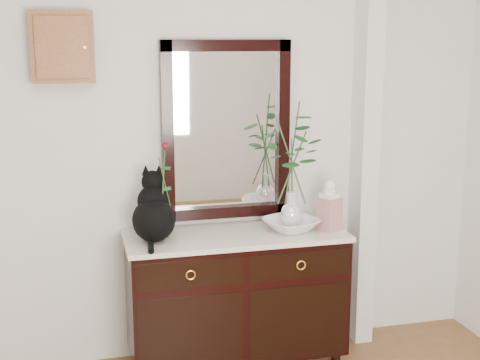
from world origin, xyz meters
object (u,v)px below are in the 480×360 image
object	(u,v)px
cat	(153,206)
lotus_bowl	(291,225)
ginger_jar	(329,204)
sideboard	(236,292)

from	to	relation	value
cat	lotus_bowl	bearing A→B (deg)	4.51
cat	lotus_bowl	distance (m)	0.84
cat	ginger_jar	distance (m)	1.06
lotus_bowl	sideboard	bearing A→B (deg)	174.88
cat	lotus_bowl	xyz separation A→B (m)	(0.83, -0.02, -0.16)
lotus_bowl	ginger_jar	xyz separation A→B (m)	(0.23, -0.03, 0.12)
sideboard	cat	world-z (taller)	cat
lotus_bowl	cat	bearing A→B (deg)	178.32
ginger_jar	sideboard	bearing A→B (deg)	173.94
lotus_bowl	ginger_jar	distance (m)	0.26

